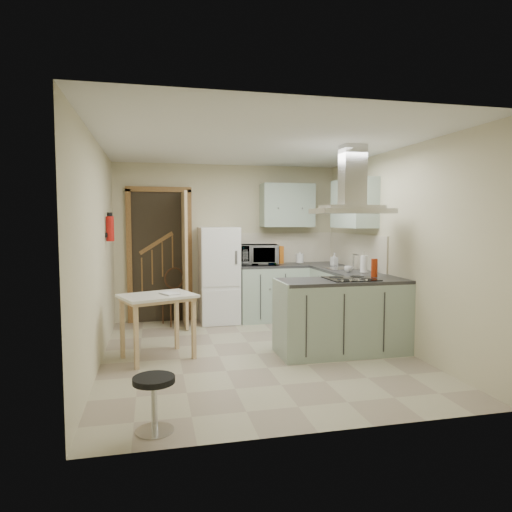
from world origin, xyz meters
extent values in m
plane|color=tan|center=(0.00, 0.00, 0.00)|extent=(4.20, 4.20, 0.00)
plane|color=silver|center=(0.00, 0.00, 2.50)|extent=(4.20, 4.20, 0.00)
plane|color=beige|center=(0.00, 2.10, 1.25)|extent=(3.60, 0.00, 3.60)
plane|color=beige|center=(-1.80, 0.00, 1.25)|extent=(0.00, 4.20, 4.20)
plane|color=beige|center=(1.80, 0.00, 1.25)|extent=(0.00, 4.20, 4.20)
cube|color=brown|center=(-1.10, 2.07, 1.05)|extent=(1.10, 0.12, 2.10)
cube|color=white|center=(-0.20, 1.80, 0.75)|extent=(0.60, 0.60, 1.50)
cube|color=#9EB2A0|center=(0.66, 1.80, 0.45)|extent=(1.08, 0.60, 0.90)
cube|color=#9EB2A0|center=(1.50, 1.12, 0.45)|extent=(0.60, 1.95, 0.90)
cube|color=beige|center=(0.96, 2.09, 1.15)|extent=(1.68, 0.02, 0.50)
cube|color=#9EB2A0|center=(0.95, 1.93, 1.85)|extent=(0.85, 0.35, 0.70)
cube|color=#9EB2A0|center=(1.62, 0.85, 1.85)|extent=(0.35, 0.90, 0.70)
cube|color=#9EB2A0|center=(1.02, -0.18, 0.45)|extent=(1.55, 0.65, 0.90)
cube|color=black|center=(1.12, -0.18, 0.91)|extent=(0.58, 0.50, 0.01)
cube|color=silver|center=(1.12, -0.18, 1.72)|extent=(0.90, 0.55, 0.10)
cube|color=silver|center=(1.50, 0.95, 0.91)|extent=(0.45, 0.40, 0.01)
cylinder|color=#B2140F|center=(-1.74, 0.90, 1.50)|extent=(0.10, 0.10, 0.32)
cube|color=tan|center=(-1.16, 0.08, 0.38)|extent=(0.97, 0.85, 0.75)
cube|color=#461A17|center=(-0.88, 1.82, 0.40)|extent=(0.46, 0.46, 0.79)
cylinder|color=black|center=(-1.22, -1.80, 0.22)|extent=(0.33, 0.33, 0.43)
imported|color=black|center=(0.44, 1.77, 1.06)|extent=(0.64, 0.48, 0.33)
cylinder|color=silver|center=(1.12, 1.77, 0.99)|extent=(0.16, 0.16, 0.19)
cube|color=orange|center=(0.83, 1.99, 1.04)|extent=(0.12, 0.20, 0.28)
imported|color=#ACAEB8|center=(1.56, 1.39, 1.00)|extent=(0.11, 0.11, 0.20)
cylinder|color=white|center=(1.58, 0.40, 1.02)|extent=(0.11, 0.11, 0.24)
imported|color=white|center=(1.40, 0.51, 0.94)|extent=(0.13, 0.13, 0.08)
cylinder|color=red|center=(1.51, -0.04, 1.01)|extent=(0.08, 0.08, 0.23)
imported|color=#A44D36|center=(-1.09, 0.03, 0.80)|extent=(0.25, 0.27, 0.10)
camera|label=1|loc=(-1.20, -5.26, 1.62)|focal=32.00mm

